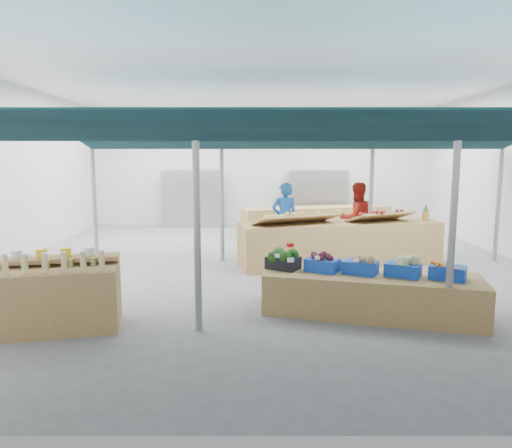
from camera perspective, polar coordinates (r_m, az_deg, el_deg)
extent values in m
plane|color=slate|center=(10.45, 1.09, -5.16)|extent=(13.00, 13.00, 0.00)
plane|color=silver|center=(10.33, 1.15, 18.15)|extent=(13.00, 13.00, 0.00)
plane|color=silver|center=(16.67, 0.71, 7.05)|extent=(12.00, 0.00, 12.00)
cylinder|color=gray|center=(11.37, -19.57, 3.10)|extent=(0.10, 0.10, 3.00)
cylinder|color=gray|center=(6.29, -7.38, -0.12)|extent=(0.10, 0.10, 3.00)
cylinder|color=gray|center=(10.74, -4.29, 3.28)|extent=(0.10, 0.10, 3.00)
cylinder|color=gray|center=(6.79, 23.38, -0.12)|extent=(0.10, 0.10, 3.00)
cylinder|color=gray|center=(11.04, 14.17, 3.19)|extent=(0.10, 0.10, 3.00)
cylinder|color=gray|center=(12.12, 28.08, 2.90)|extent=(0.10, 0.10, 3.00)
cylinder|color=gray|center=(6.26, 8.87, 12.21)|extent=(10.00, 0.06, 0.06)
cylinder|color=gray|center=(10.72, 5.16, 10.49)|extent=(10.00, 0.06, 0.06)
cube|color=black|center=(5.61, 9.88, 11.96)|extent=(9.50, 1.28, 0.30)
cube|color=black|center=(6.89, 8.02, 11.25)|extent=(9.50, 1.28, 0.30)
cube|color=black|center=(10.07, 5.49, 10.25)|extent=(9.50, 1.28, 0.30)
cube|color=black|center=(11.37, 4.86, 10.00)|extent=(9.50, 1.28, 0.30)
cube|color=#B23F33|center=(16.39, -8.06, 3.10)|extent=(2.00, 0.50, 2.00)
cube|color=#B23F33|center=(16.38, 7.75, 3.10)|extent=(2.00, 0.50, 2.00)
cube|color=olive|center=(7.14, -24.78, -8.53)|extent=(2.13, 1.29, 0.88)
cube|color=#997247|center=(7.28, -24.57, -4.03)|extent=(2.02, 0.81, 0.06)
cube|color=olive|center=(7.38, 14.22, -8.50)|extent=(3.42, 1.88, 0.63)
cube|color=olive|center=(10.57, 10.46, -2.43)|extent=(4.70, 2.06, 0.98)
cube|color=olive|center=(14.92, 7.62, 0.46)|extent=(4.95, 2.29, 0.88)
imported|color=#184F9E|center=(11.44, 3.60, 0.63)|extent=(0.75, 0.57, 1.83)
imported|color=maroon|center=(11.69, 12.44, 0.62)|extent=(1.02, 0.87, 1.83)
cube|color=black|center=(7.41, 3.42, -4.86)|extent=(0.61, 0.55, 0.20)
cube|color=white|center=(7.19, 2.65, -3.96)|extent=(0.07, 0.05, 0.06)
cube|color=#1140BB|center=(7.32, 8.29, -5.11)|extent=(0.61, 0.55, 0.20)
cube|color=white|center=(7.08, 7.66, -4.21)|extent=(0.07, 0.05, 0.06)
cube|color=#1140BB|center=(7.28, 12.90, -5.30)|extent=(0.61, 0.55, 0.20)
cube|color=white|center=(7.03, 12.42, -4.41)|extent=(0.07, 0.05, 0.06)
cube|color=#1140BB|center=(7.28, 17.89, -5.48)|extent=(0.61, 0.55, 0.20)
cube|color=white|center=(7.04, 17.58, -4.59)|extent=(0.07, 0.05, 0.06)
cube|color=#1140BB|center=(7.35, 22.84, -5.61)|extent=(0.61, 0.55, 0.20)
cube|color=white|center=(7.10, 22.69, -4.73)|extent=(0.07, 0.05, 0.06)
sphere|color=brown|center=(7.31, 2.22, -3.92)|extent=(0.09, 0.09, 0.09)
sphere|color=brown|center=(7.28, 1.83, -3.65)|extent=(0.06, 0.06, 0.06)
cylinder|color=red|center=(6.95, 4.32, -2.63)|extent=(0.12, 0.12, 0.05)
cube|color=white|center=(6.94, 4.34, -4.51)|extent=(0.10, 0.01, 0.07)
cube|color=#997247|center=(10.00, 5.03, 0.62)|extent=(2.01, 1.42, 0.26)
cube|color=#997247|center=(10.77, 15.31, 0.90)|extent=(1.65, 1.25, 0.26)
cylinder|color=#8C6019|center=(11.35, 20.42, 0.98)|extent=(0.14, 0.14, 0.22)
cone|color=#26661E|center=(11.33, 20.47, 1.93)|extent=(0.12, 0.12, 0.18)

